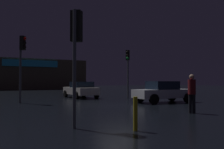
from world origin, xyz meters
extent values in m
plane|color=black|center=(0.00, 0.00, 0.00)|extent=(120.00, 120.00, 0.00)
cube|color=brown|center=(0.42, 33.21, 2.64)|extent=(19.90, 6.21, 5.28)
cube|color=#33CCF2|center=(0.42, 29.96, 4.42)|extent=(8.90, 0.24, 1.11)
cylinder|color=#595B60|center=(-4.55, -5.23, 1.81)|extent=(0.11, 0.11, 3.62)
cube|color=black|center=(-4.45, -5.12, 3.14)|extent=(0.41, 0.41, 0.97)
sphere|color=black|center=(-4.34, -5.00, 3.43)|extent=(0.20, 0.20, 0.20)
sphere|color=black|center=(-4.34, -5.00, 3.14)|extent=(0.20, 0.20, 0.20)
sphere|color=#19D13F|center=(-4.34, -5.00, 2.85)|extent=(0.20, 0.20, 0.20)
cylinder|color=#595B60|center=(4.22, 5.68, 2.05)|extent=(0.14, 0.14, 4.10)
cube|color=black|center=(4.13, 5.56, 3.67)|extent=(0.41, 0.40, 0.86)
sphere|color=black|center=(4.03, 5.43, 3.93)|extent=(0.20, 0.20, 0.20)
sphere|color=black|center=(4.03, 5.43, 3.67)|extent=(0.20, 0.20, 0.20)
sphere|color=#19D13F|center=(4.03, 5.43, 3.41)|extent=(0.20, 0.20, 0.20)
cylinder|color=#595B60|center=(-4.74, 4.67, 2.20)|extent=(0.14, 0.14, 4.40)
cube|color=black|center=(-4.63, 4.56, 3.94)|extent=(0.41, 0.41, 0.93)
sphere|color=red|center=(-4.51, 4.44, 4.22)|extent=(0.20, 0.20, 0.20)
sphere|color=black|center=(-4.51, 4.44, 3.94)|extent=(0.20, 0.20, 0.20)
sphere|color=black|center=(-4.51, 4.44, 3.66)|extent=(0.20, 0.20, 0.20)
cube|color=#B7B7BF|center=(3.83, 0.55, 0.60)|extent=(4.18, 1.90, 0.56)
cube|color=black|center=(3.72, 0.56, 1.16)|extent=(1.86, 1.60, 0.55)
cylinder|color=black|center=(5.22, 1.29, 0.32)|extent=(0.65, 0.26, 0.64)
cylinder|color=black|center=(5.12, -0.36, 0.32)|extent=(0.65, 0.26, 0.64)
cylinder|color=black|center=(2.53, 1.46, 0.32)|extent=(0.65, 0.26, 0.64)
cylinder|color=black|center=(2.43, -0.19, 0.32)|extent=(0.65, 0.26, 0.64)
cube|color=silver|center=(0.59, 7.58, 0.60)|extent=(1.83, 4.17, 0.59)
cube|color=black|center=(0.59, 7.32, 1.14)|extent=(1.60, 1.73, 0.49)
cylinder|color=black|center=(-0.31, 8.92, 0.31)|extent=(0.23, 0.61, 0.61)
cylinder|color=black|center=(1.43, 8.96, 0.31)|extent=(0.23, 0.61, 0.61)
cylinder|color=black|center=(-0.26, 6.20, 0.31)|extent=(0.23, 0.61, 0.61)
cylinder|color=black|center=(1.49, 6.23, 0.31)|extent=(0.23, 0.61, 0.61)
cylinder|color=black|center=(1.20, -4.33, 0.42)|extent=(0.14, 0.14, 0.84)
cylinder|color=black|center=(1.33, -4.43, 0.42)|extent=(0.14, 0.14, 0.84)
cylinder|color=maroon|center=(1.27, -4.38, 1.17)|extent=(0.48, 0.48, 0.67)
sphere|color=tan|center=(1.27, -4.38, 1.62)|extent=(0.23, 0.23, 0.23)
cylinder|color=gold|center=(-3.12, -6.41, 0.49)|extent=(0.12, 0.12, 0.98)
camera|label=1|loc=(-7.07, -12.29, 1.43)|focal=39.25mm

